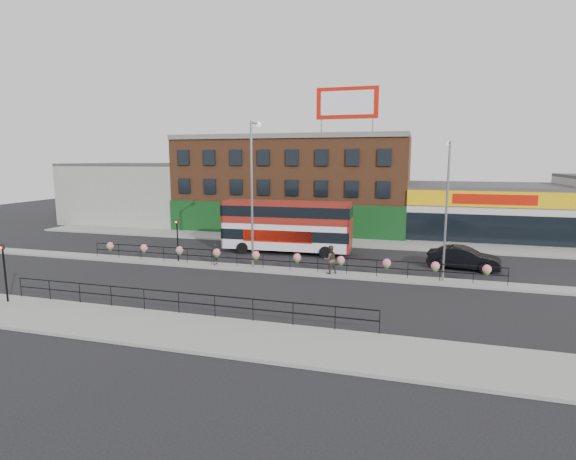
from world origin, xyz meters
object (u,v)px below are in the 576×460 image
(double_decker_bus, at_px, (287,222))
(pedestrian_b, at_px, (330,259))
(lamp_column_east, at_px, (447,199))
(lamp_column_west, at_px, (253,182))
(car, at_px, (464,258))
(pedestrian_a, at_px, (216,254))

(double_decker_bus, distance_m, pedestrian_b, 8.10)
(lamp_column_east, bearing_deg, pedestrian_b, -176.21)
(double_decker_bus, bearing_deg, lamp_column_west, -98.41)
(car, relative_size, lamp_column_west, 0.50)
(lamp_column_east, bearing_deg, double_decker_bus, 154.55)
(car, bearing_deg, pedestrian_a, 112.41)
(double_decker_bus, xyz_separation_m, car, (13.78, -1.88, -1.87))
(car, relative_size, pedestrian_b, 2.67)
(car, height_order, pedestrian_a, pedestrian_a)
(car, height_order, pedestrian_b, pedestrian_b)
(car, distance_m, pedestrian_b, 9.95)
(double_decker_bus, distance_m, car, 14.03)
(pedestrian_b, bearing_deg, double_decker_bus, -84.62)
(pedestrian_a, xyz_separation_m, pedestrian_b, (8.60, -0.21, 0.19))
(pedestrian_a, bearing_deg, double_decker_bus, -22.46)
(pedestrian_a, bearing_deg, pedestrian_b, -82.23)
(car, xyz_separation_m, pedestrian_a, (-17.52, -4.19, 0.11))
(double_decker_bus, height_order, lamp_column_east, lamp_column_east)
(car, bearing_deg, lamp_column_west, 113.75)
(car, relative_size, pedestrian_a, 3.32)
(car, height_order, lamp_column_east, lamp_column_east)
(lamp_column_east, bearing_deg, lamp_column_west, 179.76)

